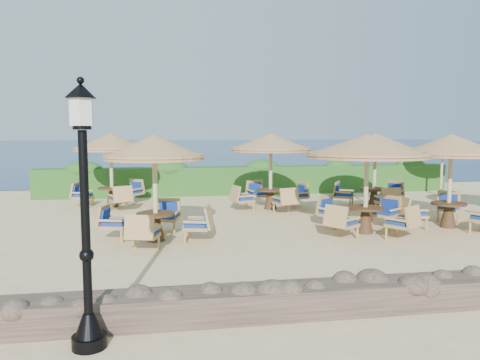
% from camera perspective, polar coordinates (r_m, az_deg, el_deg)
% --- Properties ---
extents(ground, '(120.00, 120.00, 0.00)m').
position_cam_1_polar(ground, '(13.58, 7.17, -5.69)').
color(ground, beige).
rests_on(ground, ground).
extents(sea, '(160.00, 160.00, 0.00)m').
position_cam_1_polar(sea, '(82.86, -6.96, 4.06)').
color(sea, navy).
rests_on(sea, ground).
extents(hedge, '(18.00, 0.90, 1.20)m').
position_cam_1_polar(hedge, '(20.41, 1.35, -0.02)').
color(hedge, '#1E4D18').
rests_on(hedge, ground).
extents(stone_wall, '(15.00, 0.65, 0.44)m').
position_cam_1_polar(stone_wall, '(7.99, 20.44, -12.76)').
color(stone_wall, brown).
rests_on(stone_wall, ground).
extents(lamp_post, '(0.44, 0.44, 3.31)m').
position_cam_1_polar(lamp_post, '(6.11, -18.31, -5.50)').
color(lamp_post, black).
rests_on(lamp_post, ground).
extents(extra_parasol, '(2.30, 2.30, 2.41)m').
position_cam_1_polar(extra_parasol, '(21.39, 23.49, 3.98)').
color(extra_parasol, beige).
rests_on(extra_parasol, ground).
extents(cafe_set_0, '(2.89, 2.89, 2.65)m').
position_cam_1_polar(cafe_set_0, '(11.71, -10.34, 0.99)').
color(cafe_set_0, beige).
rests_on(cafe_set_0, ground).
extents(cafe_set_1, '(3.24, 3.24, 2.65)m').
position_cam_1_polar(cafe_set_1, '(12.86, 15.20, 2.15)').
color(cafe_set_1, beige).
rests_on(cafe_set_1, ground).
extents(cafe_set_2, '(2.78, 2.77, 2.65)m').
position_cam_1_polar(cafe_set_2, '(14.45, 24.31, 2.12)').
color(cafe_set_2, beige).
rests_on(cafe_set_2, ground).
extents(cafe_set_3, '(2.75, 2.75, 2.65)m').
position_cam_1_polar(cafe_set_3, '(17.40, -15.46, 2.92)').
color(cafe_set_3, beige).
rests_on(cafe_set_3, ground).
extents(cafe_set_4, '(2.89, 2.89, 2.65)m').
position_cam_1_polar(cafe_set_4, '(16.34, 3.76, 2.81)').
color(cafe_set_4, beige).
rests_on(cafe_set_4, ground).
extents(cafe_set_5, '(2.77, 2.79, 2.65)m').
position_cam_1_polar(cafe_set_5, '(17.18, 16.15, 2.97)').
color(cafe_set_5, beige).
rests_on(cafe_set_5, ground).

